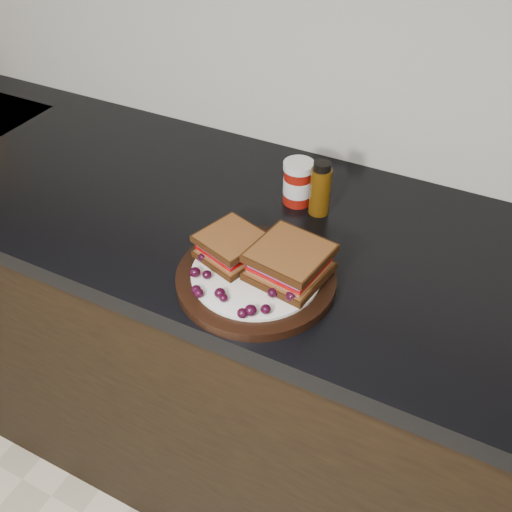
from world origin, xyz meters
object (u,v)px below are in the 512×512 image
(condiment_jar, at_px, (298,183))
(plate, at_px, (256,278))
(oil_bottle, at_px, (320,188))
(sandwich_left, at_px, (231,246))

(condiment_jar, bearing_deg, plate, -82.21)
(condiment_jar, distance_m, oil_bottle, 0.06)
(plate, relative_size, sandwich_left, 2.76)
(sandwich_left, xyz_separation_m, oil_bottle, (0.08, 0.23, 0.01))
(sandwich_left, bearing_deg, plate, 0.69)
(plate, bearing_deg, condiment_jar, 97.79)
(plate, distance_m, oil_bottle, 0.25)
(sandwich_left, distance_m, oil_bottle, 0.24)
(sandwich_left, relative_size, condiment_jar, 1.09)
(plate, height_order, sandwich_left, sandwich_left)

